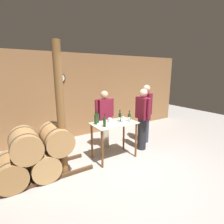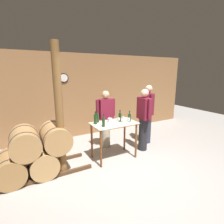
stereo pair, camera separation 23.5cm
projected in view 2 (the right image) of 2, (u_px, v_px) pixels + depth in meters
name	position (u px, v px, depth m)	size (l,w,h in m)	color
ground_plane	(137.00, 173.00, 3.77)	(14.00, 14.00, 0.00)	#9E9993
back_wall	(87.00, 95.00, 5.85)	(8.40, 0.08, 2.70)	#996B42
barrel_rack	(34.00, 152.00, 3.60)	(2.53, 0.80, 1.06)	#4C331E
tasting_table	(114.00, 130.00, 4.29)	(1.09, 0.64, 0.92)	beige
wooden_post	(59.00, 112.00, 3.48)	(0.16, 0.16, 2.70)	brown
wine_bottle_far_left	(95.00, 119.00, 4.12)	(0.07, 0.07, 0.31)	#193819
wine_bottle_left	(104.00, 122.00, 3.92)	(0.07, 0.07, 0.30)	#193819
wine_bottle_center	(97.00, 118.00, 4.26)	(0.08, 0.08, 0.31)	#193819
wine_bottle_right	(120.00, 117.00, 4.33)	(0.07, 0.07, 0.29)	black
wine_bottle_far_right	(129.00, 118.00, 4.33)	(0.08, 0.08, 0.27)	#193819
wine_glass_near_left	(119.00, 119.00, 4.16)	(0.07, 0.07, 0.14)	silver
wine_glass_near_center	(123.00, 119.00, 4.27)	(0.06, 0.06, 0.14)	silver
wine_glass_near_right	(129.00, 120.00, 4.11)	(0.07, 0.07, 0.15)	silver
ice_bucket	(110.00, 120.00, 4.28)	(0.11, 0.11, 0.11)	silver
person_host	(148.00, 113.00, 5.20)	(0.34, 0.56, 1.76)	#333847
person_visitor_with_scarf	(144.00, 119.00, 4.70)	(0.25, 0.59, 1.69)	#232328
person_visitor_bearded	(106.00, 118.00, 4.90)	(0.59, 0.24, 1.63)	#B7AD93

